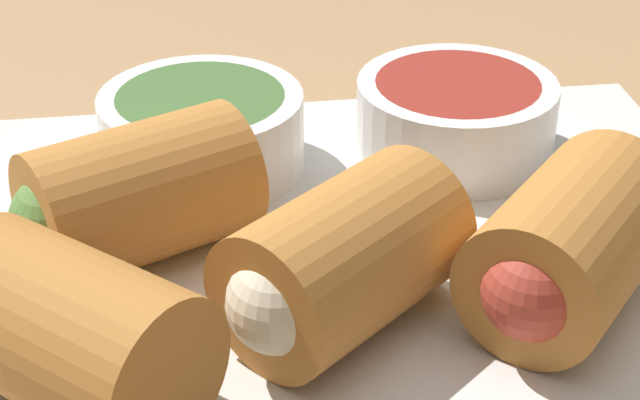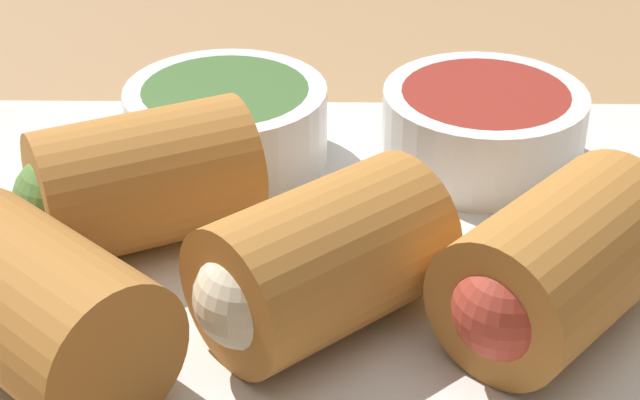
% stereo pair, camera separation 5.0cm
% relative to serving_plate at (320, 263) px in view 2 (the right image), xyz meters
% --- Properties ---
extents(table_surface, '(1.80, 1.40, 0.02)m').
position_rel_serving_plate_xyz_m(table_surface, '(0.03, 0.03, -0.02)').
color(table_surface, '#A87F54').
rests_on(table_surface, ground).
extents(serving_plate, '(0.33, 0.25, 0.01)m').
position_rel_serving_plate_xyz_m(serving_plate, '(0.00, 0.00, 0.00)').
color(serving_plate, silver).
rests_on(serving_plate, table_surface).
extents(roll_front_left, '(0.09, 0.09, 0.05)m').
position_rel_serving_plate_xyz_m(roll_front_left, '(-0.00, -0.05, 0.03)').
color(roll_front_left, '#B77533').
rests_on(roll_front_left, serving_plate).
extents(roll_front_right, '(0.09, 0.09, 0.05)m').
position_rel_serving_plate_xyz_m(roll_front_right, '(0.07, -0.05, 0.03)').
color(roll_front_right, '#B77533').
rests_on(roll_front_right, serving_plate).
extents(roll_back_left, '(0.09, 0.09, 0.05)m').
position_rel_serving_plate_xyz_m(roll_back_left, '(-0.09, -0.07, 0.03)').
color(roll_back_left, '#B77533').
rests_on(roll_back_left, serving_plate).
extents(roll_back_right, '(0.09, 0.08, 0.05)m').
position_rel_serving_plate_xyz_m(roll_back_right, '(-0.07, 0.00, 0.03)').
color(roll_back_right, '#B77533').
rests_on(roll_back_right, serving_plate).
extents(dipping_bowl_near, '(0.08, 0.08, 0.03)m').
position_rel_serving_plate_xyz_m(dipping_bowl_near, '(-0.04, 0.07, 0.03)').
color(dipping_bowl_near, white).
rests_on(dipping_bowl_near, serving_plate).
extents(dipping_bowl_far, '(0.08, 0.08, 0.03)m').
position_rel_serving_plate_xyz_m(dipping_bowl_far, '(0.07, 0.07, 0.03)').
color(dipping_bowl_far, white).
rests_on(dipping_bowl_far, serving_plate).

